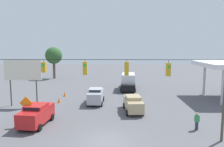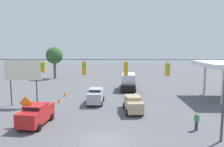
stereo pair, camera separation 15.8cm
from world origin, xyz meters
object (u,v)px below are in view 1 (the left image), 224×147
overhead_signal_span (107,83)px  traffic_cone_third (59,100)px  sedan_tan_crossing_near (133,103)px  traffic_cone_nearest (41,117)px  traffic_cone_fourth (65,94)px  pedestrian (197,121)px  sedan_silver_withflow_mid (96,96)px  traffic_cone_second (50,107)px  work_zone_sign (26,105)px  tree_horizon_left (54,56)px  box_truck_black_oncoming_deep (128,82)px  sedan_red_parked_shoulder (36,114)px  roadside_billboard (23,72)px

overhead_signal_span → traffic_cone_third: (6.92, -11.46, -4.32)m
sedan_tan_crossing_near → traffic_cone_nearest: 10.12m
traffic_cone_fourth → pedestrian: size_ratio=0.43×
sedan_silver_withflow_mid → traffic_cone_third: bearing=-3.9°
sedan_tan_crossing_near → traffic_cone_second: 9.74m
traffic_cone_nearest → traffic_cone_third: 6.86m
work_zone_sign → tree_horizon_left: bearing=-78.9°
pedestrian → tree_horizon_left: 37.50m
box_truck_black_oncoming_deep → sedan_red_parked_shoulder: 19.61m
overhead_signal_span → sedan_red_parked_shoulder: overhead_signal_span is taller
traffic_cone_second → pedestrian: 16.12m
traffic_cone_third → traffic_cone_fourth: same height
tree_horizon_left → roadside_billboard: bearing=96.8°
sedan_red_parked_shoulder → traffic_cone_fourth: bearing=-89.6°
traffic_cone_nearest → sedan_red_parked_shoulder: bearing=93.8°
work_zone_sign → traffic_cone_nearest: bearing=-115.5°
overhead_signal_span → traffic_cone_nearest: bearing=-33.3°
sedan_silver_withflow_mid → tree_horizon_left: size_ratio=0.61×
sedan_red_parked_shoulder → pedestrian: sedan_red_parked_shoulder is taller
sedan_silver_withflow_mid → roadside_billboard: (8.85, 1.38, 3.22)m
work_zone_sign → traffic_cone_third: bearing=-95.6°
overhead_signal_span → tree_horizon_left: size_ratio=2.59×
sedan_red_parked_shoulder → box_truck_black_oncoming_deep: bearing=-119.5°
sedan_red_parked_shoulder → roadside_billboard: size_ratio=0.79×
sedan_red_parked_shoulder → sedan_tan_crossing_near: 10.51m
sedan_tan_crossing_near → traffic_cone_second: bearing=-2.5°
traffic_cone_second → work_zone_sign: size_ratio=0.24×
traffic_cone_nearest → work_zone_sign: size_ratio=0.24×
work_zone_sign → pedestrian: bearing=177.3°
pedestrian → overhead_signal_span: bearing=16.2°
traffic_cone_second → roadside_billboard: bearing=-23.6°
traffic_cone_fourth → traffic_cone_nearest: bearing=90.0°
overhead_signal_span → roadside_billboard: (10.85, -9.75, -0.40)m
traffic_cone_nearest → traffic_cone_fourth: same height
box_truck_black_oncoming_deep → sedan_tan_crossing_near: size_ratio=1.56×
traffic_cone_nearest → traffic_cone_third: size_ratio=1.00×
box_truck_black_oncoming_deep → sedan_red_parked_shoulder: size_ratio=1.59×
work_zone_sign → tree_horizon_left: size_ratio=0.40×
traffic_cone_second → traffic_cone_third: same height
traffic_cone_second → traffic_cone_third: 3.36m
box_truck_black_oncoming_deep → sedan_silver_withflow_mid: box_truck_black_oncoming_deep is taller
work_zone_sign → pedestrian: (-15.68, 0.73, -1.19)m
sedan_silver_withflow_mid → traffic_cone_second: (5.10, 3.02, -0.70)m
traffic_cone_second → pedestrian: size_ratio=0.43×
tree_horizon_left → traffic_cone_nearest: bearing=103.2°
sedan_red_parked_shoulder → traffic_cone_third: sedan_red_parked_shoulder is taller
sedan_tan_crossing_near → pedestrian: bearing=134.7°
work_zone_sign → pedestrian: work_zone_sign is taller
roadside_billboard → pedestrian: (-18.78, 7.45, -3.46)m
traffic_cone_fourth → sedan_tan_crossing_near: bearing=142.7°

